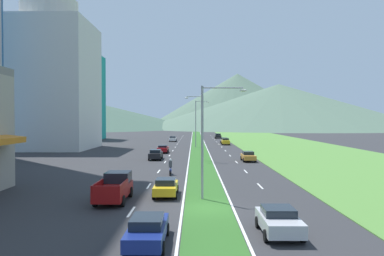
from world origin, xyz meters
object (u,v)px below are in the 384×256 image
at_px(motorcycle_rider, 170,168).
at_px(street_lamp_mid, 201,124).
at_px(car_0, 224,140).
at_px(car_5, 163,149).
at_px(street_lamp_far, 197,121).
at_px(car_7, 248,156).
at_px(car_4, 166,187).
at_px(pickup_truck_0, 115,188).
at_px(car_3, 279,220).
at_px(car_9, 147,230).
at_px(car_1, 218,136).
at_px(car_2, 226,141).
at_px(car_6, 173,139).
at_px(street_lamp_near, 208,133).
at_px(car_8, 156,154).

bearing_deg(motorcycle_rider, street_lamp_mid, -14.84).
height_order(car_0, car_5, car_0).
xyz_separation_m(street_lamp_far, car_7, (7.26, -26.59, -5.04)).
bearing_deg(car_4, pickup_truck_0, 115.11).
relative_size(car_5, pickup_truck_0, 0.79).
relative_size(street_lamp_far, car_3, 2.51).
relative_size(car_3, car_9, 0.86).
bearing_deg(car_4, car_5, 5.13).
bearing_deg(car_1, car_0, 0.33).
relative_size(car_2, car_6, 1.01).
bearing_deg(car_2, street_lamp_far, -38.22).
bearing_deg(pickup_truck_0, street_lamp_near, -86.64).
xyz_separation_m(car_8, pickup_truck_0, (-0.11, -28.80, 0.20)).
relative_size(car_5, car_9, 0.91).
bearing_deg(car_0, car_1, -179.67).
bearing_deg(car_6, car_7, -164.16).
bearing_deg(street_lamp_far, car_7, -74.73).
bearing_deg(car_5, car_9, -176.08).
bearing_deg(car_5, car_2, -31.06).
bearing_deg(street_lamp_far, car_9, -92.63).
xyz_separation_m(car_2, car_9, (-9.78, -71.82, -0.07)).
relative_size(car_0, car_5, 0.96).
relative_size(car_9, motorcycle_rider, 2.35).
xyz_separation_m(car_1, car_3, (-3.07, -99.33, -0.06)).
relative_size(car_1, pickup_truck_0, 0.84).
xyz_separation_m(car_0, car_1, (-0.13, 22.81, 0.08)).
height_order(street_lamp_near, car_9, street_lamp_near).
relative_size(car_4, car_5, 0.96).
distance_m(car_8, pickup_truck_0, 28.80).
xyz_separation_m(car_4, car_7, (10.14, 24.85, 0.01)).
bearing_deg(car_8, car_5, -0.85).
bearing_deg(car_1, motorcycle_rider, -7.44).
distance_m(street_lamp_far, car_8, 25.72).
bearing_deg(car_4, street_lamp_near, -111.93).
height_order(street_lamp_mid, car_7, street_lamp_mid).
bearing_deg(car_2, car_1, 179.88).
xyz_separation_m(car_0, car_9, (-9.98, -78.20, 0.01)).
xyz_separation_m(car_3, pickup_truck_0, (-10.47, 8.22, 0.24)).
relative_size(street_lamp_mid, car_7, 2.23).
bearing_deg(motorcycle_rider, car_5, 6.54).
bearing_deg(pickup_truck_0, car_9, -159.52).
relative_size(car_5, car_6, 1.00).
bearing_deg(car_9, car_0, -7.27).
distance_m(car_2, car_9, 72.48).
relative_size(street_lamp_mid, car_8, 2.13).
bearing_deg(car_7, street_lamp_far, -164.73).
relative_size(street_lamp_mid, car_2, 2.22).
xyz_separation_m(street_lamp_far, car_2, (6.89, 8.75, -4.97)).
distance_m(street_lamp_near, car_9, 11.66).
height_order(car_2, car_4, car_2).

